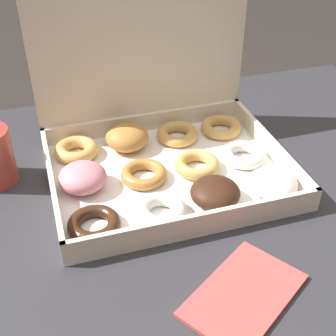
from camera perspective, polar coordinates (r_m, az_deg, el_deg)
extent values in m
cube|color=#2D2D33|center=(0.79, 1.71, -2.92)|extent=(1.05, 0.72, 0.03)
cylinder|color=#2D2D33|center=(1.41, 15.83, -3.25)|extent=(0.06, 0.06, 0.70)
cube|color=white|center=(0.80, 0.00, -0.84)|extent=(0.39, 0.31, 0.01)
cube|color=beige|center=(0.68, 3.82, -6.73)|extent=(0.39, 0.01, 0.03)
cube|color=beige|center=(0.91, -2.84, 5.62)|extent=(0.39, 0.01, 0.03)
cube|color=beige|center=(0.76, -13.91, -2.14)|extent=(0.01, 0.31, 0.03)
cube|color=beige|center=(0.85, 12.42, 2.57)|extent=(0.01, 0.31, 0.03)
cube|color=beige|center=(0.85, -3.28, 14.66)|extent=(0.39, 0.01, 0.26)
torus|color=#381E11|center=(0.69, -9.00, -6.76)|extent=(0.08, 0.08, 0.02)
torus|color=white|center=(0.70, -0.90, -5.21)|extent=(0.08, 0.08, 0.02)
ellipsoid|color=#381E11|center=(0.73, 5.78, -3.00)|extent=(0.08, 0.08, 0.04)
ellipsoid|color=white|center=(0.76, 12.67, -1.81)|extent=(0.08, 0.08, 0.04)
ellipsoid|color=pink|center=(0.76, -10.37, -1.14)|extent=(0.08, 0.08, 0.04)
torus|color=#B77A38|center=(0.78, -2.98, -0.76)|extent=(0.08, 0.08, 0.02)
torus|color=tan|center=(0.80, 3.57, 0.39)|extent=(0.08, 0.08, 0.02)
torus|color=white|center=(0.83, 9.22, 1.59)|extent=(0.08, 0.08, 0.02)
torus|color=tan|center=(0.85, -11.12, 2.17)|extent=(0.08, 0.08, 0.02)
ellipsoid|color=#B77A38|center=(0.85, -5.02, 3.75)|extent=(0.08, 0.08, 0.04)
torus|color=tan|center=(0.88, 1.17, 4.16)|extent=(0.08, 0.08, 0.02)
torus|color=tan|center=(0.91, 6.49, 4.96)|extent=(0.08, 0.08, 0.02)
cube|color=#CC4C47|center=(0.62, 9.44, -14.98)|extent=(0.19, 0.17, 0.01)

